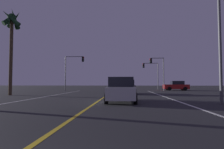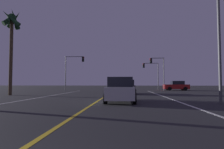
{
  "view_description": "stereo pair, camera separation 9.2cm",
  "coord_description": "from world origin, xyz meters",
  "px_view_note": "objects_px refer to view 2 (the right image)",
  "views": [
    {
      "loc": [
        1.94,
        -0.85,
        1.3
      ],
      "look_at": [
        0.06,
        26.34,
        2.56
      ],
      "focal_mm": 30.08,
      "sensor_mm": 36.0,
      "label": 1
    },
    {
      "loc": [
        2.03,
        -0.85,
        1.3
      ],
      "look_at": [
        0.06,
        26.34,
        2.56
      ],
      "focal_mm": 30.08,
      "sensor_mm": 36.0,
      "label": 2
    }
  ],
  "objects_px": {
    "car_lead_same_lane": "(120,90)",
    "traffic_light_far_right": "(151,70)",
    "traffic_light_near_right": "(157,67)",
    "street_lamp_right_near": "(208,25)",
    "palm_tree_left_mid": "(12,27)",
    "car_ahead_far": "(127,87)",
    "traffic_light_near_left": "(74,65)",
    "car_crossing_side": "(176,86)"
  },
  "relations": [
    {
      "from": "car_crossing_side",
      "to": "traffic_light_near_right",
      "type": "bearing_deg",
      "value": 31.68
    },
    {
      "from": "car_crossing_side",
      "to": "traffic_light_far_right",
      "type": "relative_size",
      "value": 0.81
    },
    {
      "from": "car_ahead_far",
      "to": "traffic_light_far_right",
      "type": "xyz_separation_m",
      "value": [
        4.78,
        14.68,
        3.13
      ]
    },
    {
      "from": "traffic_light_far_right",
      "to": "palm_tree_left_mid",
      "type": "distance_m",
      "value": 25.38
    },
    {
      "from": "car_lead_same_lane",
      "to": "street_lamp_right_near",
      "type": "distance_m",
      "value": 7.05
    },
    {
      "from": "car_lead_same_lane",
      "to": "palm_tree_left_mid",
      "type": "bearing_deg",
      "value": 61.82
    },
    {
      "from": "car_lead_same_lane",
      "to": "traffic_light_near_right",
      "type": "bearing_deg",
      "value": -16.61
    },
    {
      "from": "street_lamp_right_near",
      "to": "palm_tree_left_mid",
      "type": "height_order",
      "value": "palm_tree_left_mid"
    },
    {
      "from": "traffic_light_near_right",
      "to": "traffic_light_far_right",
      "type": "xyz_separation_m",
      "value": [
        -0.39,
        5.5,
        -0.16
      ]
    },
    {
      "from": "car_ahead_far",
      "to": "street_lamp_right_near",
      "type": "bearing_deg",
      "value": -154.73
    },
    {
      "from": "car_lead_same_lane",
      "to": "traffic_light_near_left",
      "type": "distance_m",
      "value": 21.26
    },
    {
      "from": "traffic_light_far_right",
      "to": "car_lead_same_lane",
      "type": "bearing_deg",
      "value": 77.81
    },
    {
      "from": "traffic_light_near_right",
      "to": "street_lamp_right_near",
      "type": "distance_m",
      "value": 19.93
    },
    {
      "from": "traffic_light_near_left",
      "to": "traffic_light_far_right",
      "type": "bearing_deg",
      "value": 21.57
    },
    {
      "from": "car_crossing_side",
      "to": "street_lamp_right_near",
      "type": "bearing_deg",
      "value": 80.18
    },
    {
      "from": "traffic_light_far_right",
      "to": "traffic_light_near_right",
      "type": "bearing_deg",
      "value": 94.02
    },
    {
      "from": "car_ahead_far",
      "to": "car_crossing_side",
      "type": "height_order",
      "value": "same"
    },
    {
      "from": "traffic_light_near_left",
      "to": "palm_tree_left_mid",
      "type": "xyz_separation_m",
      "value": [
        -3.51,
        -12.62,
        3.06
      ]
    },
    {
      "from": "car_lead_same_lane",
      "to": "traffic_light_near_left",
      "type": "xyz_separation_m",
      "value": [
        -8.6,
        19.11,
        3.6
      ]
    },
    {
      "from": "car_crossing_side",
      "to": "traffic_light_near_left",
      "type": "xyz_separation_m",
      "value": [
        -18.04,
        -2.31,
        3.6
      ]
    },
    {
      "from": "palm_tree_left_mid",
      "to": "traffic_light_near_right",
      "type": "bearing_deg",
      "value": 35.33
    },
    {
      "from": "traffic_light_near_left",
      "to": "traffic_light_near_right",
      "type": "bearing_deg",
      "value": 0.0
    },
    {
      "from": "car_crossing_side",
      "to": "car_lead_same_lane",
      "type": "relative_size",
      "value": 1.0
    },
    {
      "from": "palm_tree_left_mid",
      "to": "car_crossing_side",
      "type": "bearing_deg",
      "value": 34.72
    },
    {
      "from": "traffic_light_near_left",
      "to": "palm_tree_left_mid",
      "type": "bearing_deg",
      "value": -105.52
    },
    {
      "from": "traffic_light_near_right",
      "to": "traffic_light_near_left",
      "type": "height_order",
      "value": "traffic_light_near_left"
    },
    {
      "from": "palm_tree_left_mid",
      "to": "traffic_light_far_right",
      "type": "bearing_deg",
      "value": 46.13
    },
    {
      "from": "traffic_light_near_left",
      "to": "car_lead_same_lane",
      "type": "bearing_deg",
      "value": -65.77
    },
    {
      "from": "car_lead_same_lane",
      "to": "traffic_light_far_right",
      "type": "xyz_separation_m",
      "value": [
        5.31,
        24.61,
        3.13
      ]
    },
    {
      "from": "car_crossing_side",
      "to": "car_lead_same_lane",
      "type": "distance_m",
      "value": 23.41
    },
    {
      "from": "traffic_light_near_right",
      "to": "traffic_light_near_left",
      "type": "distance_m",
      "value": 14.3
    },
    {
      "from": "car_lead_same_lane",
      "to": "traffic_light_near_right",
      "type": "height_order",
      "value": "traffic_light_near_right"
    },
    {
      "from": "car_ahead_far",
      "to": "car_crossing_side",
      "type": "xyz_separation_m",
      "value": [
        8.91,
        11.5,
        0.0
      ]
    },
    {
      "from": "traffic_light_near_right",
      "to": "palm_tree_left_mid",
      "type": "bearing_deg",
      "value": 35.33
    },
    {
      "from": "car_lead_same_lane",
      "to": "palm_tree_left_mid",
      "type": "xyz_separation_m",
      "value": [
        -12.1,
        6.49,
        6.67
      ]
    },
    {
      "from": "traffic_light_near_left",
      "to": "traffic_light_far_right",
      "type": "xyz_separation_m",
      "value": [
        13.91,
        5.5,
        -0.48
      ]
    },
    {
      "from": "car_lead_same_lane",
      "to": "traffic_light_far_right",
      "type": "relative_size",
      "value": 0.81
    },
    {
      "from": "car_crossing_side",
      "to": "traffic_light_far_right",
      "type": "distance_m",
      "value": 6.08
    },
    {
      "from": "traffic_light_near_left",
      "to": "car_ahead_far",
      "type": "bearing_deg",
      "value": -45.16
    },
    {
      "from": "car_ahead_far",
      "to": "car_lead_same_lane",
      "type": "relative_size",
      "value": 1.0
    },
    {
      "from": "car_ahead_far",
      "to": "car_crossing_side",
      "type": "distance_m",
      "value": 14.54
    },
    {
      "from": "car_ahead_far",
      "to": "traffic_light_near_left",
      "type": "xyz_separation_m",
      "value": [
        -9.13,
        9.18,
        3.6
      ]
    }
  ]
}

